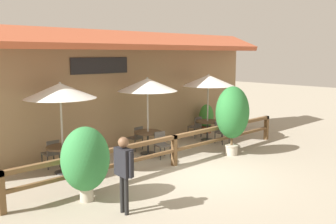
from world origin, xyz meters
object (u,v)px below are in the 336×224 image
object	(u,v)px
patio_umbrella_near	(60,91)
dining_table_middle	(148,136)
patio_umbrella_far	(208,80)
potted_plant_corner_fern	(86,160)
chair_near_streetside	(77,161)
dining_table_far	(207,125)
pedestrian	(124,165)
chair_middle_wallside	(136,137)
chair_far_wallside	(196,126)
dining_table_near	(63,152)
chair_near_wallside	(51,152)
chair_middle_streetside	(162,143)
patio_umbrella_middle	(147,85)
potted_plant_broad_leaf	(232,114)
potted_plant_entrance_palm	(206,118)
chair_far_streetside	(221,131)

from	to	relation	value
patio_umbrella_near	dining_table_middle	xyz separation A→B (m)	(3.11, -0.10, -1.75)
patio_umbrella_far	potted_plant_corner_fern	xyz separation A→B (m)	(-6.75, -2.11, -1.38)
chair_near_streetside	dining_table_far	xyz separation A→B (m)	(6.06, 0.50, 0.14)
potted_plant_corner_fern	pedestrian	distance (m)	1.20
chair_middle_wallside	chair_far_wallside	bearing A→B (deg)	171.58
dining_table_near	chair_middle_wallside	distance (m)	3.19
dining_table_near	chair_middle_wallside	bearing A→B (deg)	10.35
chair_near_wallside	chair_middle_streetside	size ratio (longest dim) A/B	1.00
chair_middle_wallside	pedestrian	size ratio (longest dim) A/B	0.51
chair_near_wallside	chair_far_wallside	world-z (taller)	same
patio_umbrella_near	chair_middle_wallside	world-z (taller)	patio_umbrella_near
patio_umbrella_middle	potted_plant_corner_fern	size ratio (longest dim) A/B	1.49
chair_far_wallside	potted_plant_broad_leaf	world-z (taller)	potted_plant_broad_leaf
patio_umbrella_middle	patio_umbrella_far	world-z (taller)	same
chair_near_streetside	chair_middle_streetside	xyz separation A→B (m)	(3.05, -0.10, 0.00)
potted_plant_broad_leaf	potted_plant_entrance_palm	distance (m)	3.70
patio_umbrella_near	patio_umbrella_far	bearing A→B (deg)	-1.64
dining_table_middle	chair_far_streetside	bearing A→B (deg)	-14.01
dining_table_near	chair_far_wallside	world-z (taller)	chair_far_wallside
chair_near_wallside	chair_far_streetside	distance (m)	6.34
chair_far_wallside	potted_plant_broad_leaf	bearing A→B (deg)	67.18
chair_middle_wallside	potted_plant_entrance_palm	size ratio (longest dim) A/B	0.69
chair_far_wallside	chair_near_wallside	bearing A→B (deg)	-1.72
dining_table_middle	patio_umbrella_far	bearing A→B (deg)	-1.39
patio_umbrella_middle	patio_umbrella_far	bearing A→B (deg)	-1.39
chair_middle_wallside	dining_table_far	distance (m)	3.09
dining_table_far	potted_plant_entrance_palm	world-z (taller)	potted_plant_entrance_palm
dining_table_far	chair_far_streetside	xyz separation A→B (m)	(-0.00, -0.68, -0.14)
dining_table_near	dining_table_middle	bearing A→B (deg)	-1.88
patio_umbrella_middle	patio_umbrella_near	bearing A→B (deg)	178.12
patio_umbrella_near	patio_umbrella_far	size ratio (longest dim) A/B	1.00
chair_near_wallside	patio_umbrella_middle	size ratio (longest dim) A/B	0.33
potted_plant_entrance_palm	patio_umbrella_middle	bearing A→B (deg)	-167.57
chair_near_streetside	patio_umbrella_middle	size ratio (longest dim) A/B	0.33
chair_near_streetside	potted_plant_broad_leaf	world-z (taller)	potted_plant_broad_leaf
chair_far_wallside	pedestrian	distance (m)	7.72
patio_umbrella_middle	chair_near_streetside	bearing A→B (deg)	-169.38
dining_table_middle	chair_near_streetside	bearing A→B (deg)	-169.38
dining_table_near	chair_middle_streetside	world-z (taller)	chair_middle_streetside
patio_umbrella_middle	chair_far_wallside	distance (m)	3.67
dining_table_middle	chair_middle_wallside	world-z (taller)	chair_middle_wallside
dining_table_near	chair_far_streetside	world-z (taller)	chair_far_streetside
patio_umbrella_middle	potted_plant_entrance_palm	distance (m)	4.51
patio_umbrella_middle	pedestrian	xyz separation A→B (m)	(-3.51, -3.36, -1.29)
chair_near_streetside	potted_plant_entrance_palm	xyz separation A→B (m)	(7.11, 1.47, 0.18)
pedestrian	dining_table_near	bearing A→B (deg)	176.58
patio_umbrella_far	potted_plant_entrance_palm	xyz separation A→B (m)	(1.06, 0.97, -1.72)
patio_umbrella_near	potted_plant_broad_leaf	world-z (taller)	patio_umbrella_near
chair_near_wallside	chair_far_wallside	xyz separation A→B (m)	(6.21, -0.17, 0.00)
patio_umbrella_far	dining_table_far	bearing A→B (deg)	-153.43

